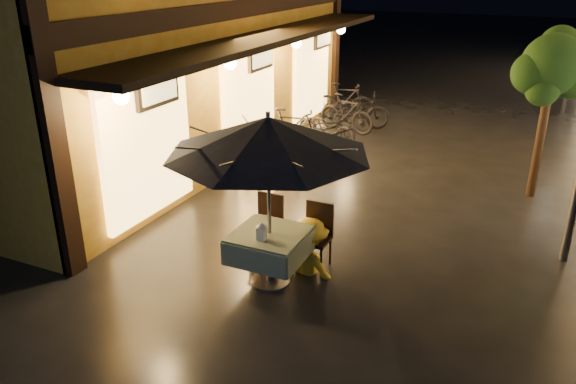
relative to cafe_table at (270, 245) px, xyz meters
The scene contains 15 objects.
ground 1.05m from the cafe_table, 30.21° to the left, with size 90.00×90.00×0.00m, color black.
street_tree 6.15m from the cafe_table, 57.41° to the left, with size 1.43×1.20×3.15m.
cafe_table is the anchor object (origin of this frame).
patio_umbrella 1.56m from the cafe_table, 153.43° to the right, with size 2.70×2.70×2.46m.
cafe_chair_left 0.84m from the cafe_table, 118.51° to the left, with size 0.42×0.42×0.97m.
cafe_chair_right 0.84m from the cafe_table, 61.49° to the left, with size 0.42×0.42×0.97m.
table_lantern 0.40m from the cafe_table, 90.00° to the right, with size 0.16×0.16×0.25m.
person_orange 0.64m from the cafe_table, 122.76° to the left, with size 0.71×0.55×1.46m, color orange.
person_yellow 0.69m from the cafe_table, 57.55° to the left, with size 1.02×0.58×1.57m, color yellow.
bicycle_0 4.13m from the cafe_table, 119.00° to the left, with size 0.57×1.63×0.86m, color black.
bicycle_1 5.57m from the cafe_table, 111.21° to the left, with size 0.52×1.85×1.11m, color black.
bicycle_2 6.51m from the cafe_table, 104.25° to the left, with size 0.58×1.67×0.88m, color black.
bicycle_3 7.73m from the cafe_table, 101.51° to the left, with size 0.47×1.66×1.00m, color black.
bicycle_4 8.17m from the cafe_table, 100.22° to the left, with size 0.64×1.83×0.96m, color black.
bicycle_5 9.13m from the cafe_table, 103.03° to the left, with size 0.47×1.68×1.01m, color black.
Camera 1 is at (2.34, -6.52, 4.19)m, focal length 35.00 mm.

